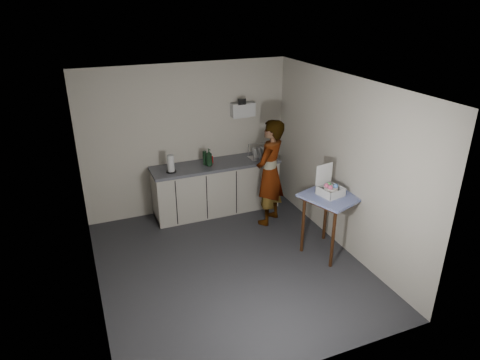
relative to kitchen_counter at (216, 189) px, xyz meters
name	(u,v)px	position (x,y,z in m)	size (l,w,h in m)	color
ground	(230,265)	(-0.40, -1.70, -0.43)	(4.00, 4.00, 0.00)	#292A2E
wall_back	(188,140)	(-0.40, 0.29, 0.87)	(3.60, 0.02, 2.60)	beige
wall_right	(342,165)	(1.39, -1.70, 0.87)	(0.02, 4.00, 2.60)	beige
wall_left	(87,207)	(-2.19, -1.70, 0.87)	(0.02, 4.00, 2.60)	beige
ceiling	(228,85)	(-0.40, -1.70, 2.17)	(3.60, 4.00, 0.01)	silver
kitchen_counter	(216,189)	(0.00, 0.00, 0.00)	(2.24, 0.62, 0.91)	black
wall_shelf	(243,110)	(0.60, 0.22, 1.32)	(0.42, 0.18, 0.37)	silver
side_table	(331,203)	(1.10, -1.92, 0.40)	(0.94, 0.94, 0.95)	#371A0C
standing_man	(270,173)	(0.70, -0.71, 0.47)	(0.66, 0.43, 1.80)	#B2A593
soap_bottle	(209,157)	(-0.14, -0.06, 0.63)	(0.12, 0.12, 0.30)	black
soda_can	(211,160)	(-0.05, 0.06, 0.54)	(0.06, 0.06, 0.11)	red
dark_bottle	(205,158)	(-0.19, 0.02, 0.60)	(0.07, 0.07, 0.24)	black
paper_towel	(171,164)	(-0.80, -0.09, 0.62)	(0.17, 0.17, 0.29)	black
dish_rack	(259,155)	(0.79, -0.06, 0.54)	(0.36, 0.27, 0.25)	silver
bakery_box	(330,188)	(1.07, -1.89, 0.62)	(0.36, 0.37, 0.43)	silver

